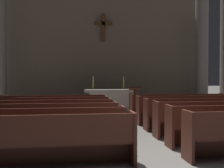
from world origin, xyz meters
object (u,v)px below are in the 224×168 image
at_px(pew_left_row_3, 44,122).
at_px(pew_right_row_4, 203,113).
at_px(lectern, 135,101).
at_px(altar, 108,100).
at_px(pew_right_row_5, 190,109).
at_px(pew_left_row_5, 51,112).
at_px(column_right_fourth, 202,42).
at_px(pew_left_row_6, 53,108).
at_px(pew_right_row_3, 221,118).
at_px(pew_right_row_6, 179,106).
at_px(pew_left_row_4, 48,116).
at_px(pew_left_row_1, 32,141).
at_px(pew_left_row_2, 39,130).
at_px(candlestick_right, 124,85).
at_px(candlestick_left, 93,85).

distance_m(pew_left_row_3, pew_right_row_4, 4.71).
bearing_deg(lectern, altar, 128.54).
relative_size(pew_right_row_5, altar, 1.64).
distance_m(pew_left_row_5, column_right_fourth, 9.22).
distance_m(pew_left_row_3, pew_left_row_5, 2.01).
bearing_deg(lectern, pew_left_row_6, -155.58).
relative_size(pew_left_row_6, column_right_fourth, 0.52).
xyz_separation_m(pew_right_row_3, pew_right_row_5, (0.00, 2.01, 0.00)).
bearing_deg(column_right_fourth, pew_left_row_6, -152.54).
bearing_deg(pew_right_row_5, column_right_fourth, 60.57).
height_order(pew_right_row_6, column_right_fourth, column_right_fourth).
bearing_deg(lectern, pew_left_row_4, -133.00).
height_order(pew_right_row_3, pew_right_row_6, same).
relative_size(column_right_fourth, lectern, 6.03).
bearing_deg(pew_left_row_1, column_right_fourth, 50.38).
distance_m(pew_left_row_2, pew_right_row_5, 5.50).
distance_m(pew_right_row_4, altar, 5.22).
distance_m(pew_left_row_3, candlestick_right, 6.48).
bearing_deg(pew_left_row_4, column_right_fourth, 38.48).
distance_m(pew_left_row_5, pew_right_row_4, 4.71).
bearing_deg(pew_left_row_2, candlestick_left, 76.58).
distance_m(pew_left_row_4, pew_right_row_3, 4.71).
bearing_deg(candlestick_left, pew_left_row_4, -108.82).
xyz_separation_m(pew_left_row_2, candlestick_left, (1.60, 6.70, 0.71)).
distance_m(pew_left_row_4, pew_left_row_6, 2.01).
height_order(pew_left_row_5, column_right_fourth, column_right_fourth).
bearing_deg(lectern, column_right_fourth, 29.78).
bearing_deg(pew_left_row_3, candlestick_right, 62.23).
relative_size(pew_left_row_6, pew_right_row_3, 1.00).
bearing_deg(pew_left_row_1, candlestick_left, 78.28).
xyz_separation_m(pew_right_row_6, lectern, (-1.34, 1.48, 0.07)).
bearing_deg(pew_left_row_6, candlestick_left, 59.17).
bearing_deg(candlestick_right, pew_left_row_4, -122.59).
relative_size(pew_left_row_1, pew_right_row_3, 1.00).
relative_size(pew_left_row_5, candlestick_left, 6.17).
bearing_deg(lectern, pew_left_row_2, -120.61).
xyz_separation_m(pew_right_row_4, lectern, (-1.34, 3.49, 0.07)).
relative_size(pew_right_row_4, pew_right_row_6, 1.00).
bearing_deg(pew_right_row_5, pew_right_row_3, -90.00).
xyz_separation_m(column_right_fourth, candlestick_left, (-5.71, -1.12, -2.20)).
bearing_deg(pew_left_row_2, pew_left_row_6, 90.00).
bearing_deg(pew_right_row_6, candlestick_right, 120.83).
distance_m(pew_left_row_2, pew_right_row_4, 5.02).
xyz_separation_m(pew_left_row_1, pew_right_row_5, (4.60, 4.02, 0.00)).
distance_m(altar, lectern, 1.53).
bearing_deg(pew_left_row_6, candlestick_right, 41.77).
distance_m(pew_left_row_4, lectern, 4.77).
relative_size(pew_left_row_1, pew_left_row_6, 1.00).
relative_size(pew_left_row_4, pew_left_row_6, 1.00).
xyz_separation_m(pew_left_row_6, pew_right_row_6, (4.60, 0.00, 0.00)).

